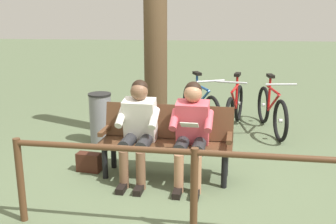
# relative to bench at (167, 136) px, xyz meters

# --- Properties ---
(ground_plane) EXTENTS (40.00, 40.00, 0.00)m
(ground_plane) POSITION_rel_bench_xyz_m (-0.13, 0.18, -0.51)
(ground_plane) COLOR #566647
(bench) EXTENTS (1.64, 0.62, 0.87)m
(bench) POSITION_rel_bench_xyz_m (0.00, 0.00, 0.00)
(bench) COLOR #51331E
(bench) RESTS_ON ground
(person_reading) EXTENTS (0.51, 0.79, 1.20)m
(person_reading) POSITION_rel_bench_xyz_m (-0.31, 0.19, 0.16)
(person_reading) COLOR #D84C59
(person_reading) RESTS_ON ground
(person_companion) EXTENTS (0.51, 0.79, 1.20)m
(person_companion) POSITION_rel_bench_xyz_m (0.33, 0.14, 0.16)
(person_companion) COLOR white
(person_companion) RESTS_ON ground
(handbag) EXTENTS (0.32, 0.19, 0.24)m
(handbag) POSITION_rel_bench_xyz_m (1.00, -0.01, -0.39)
(handbag) COLOR #3F1E14
(handbag) RESTS_ON ground
(tree_trunk) EXTENTS (0.35, 0.35, 3.83)m
(tree_trunk) POSITION_rel_bench_xyz_m (0.30, -1.35, 1.41)
(tree_trunk) COLOR #4C3823
(tree_trunk) RESTS_ON ground
(litter_bin) EXTENTS (0.34, 0.34, 0.78)m
(litter_bin) POSITION_rel_bench_xyz_m (1.12, -1.10, -0.12)
(litter_bin) COLOR slate
(litter_bin) RESTS_ON ground
(bicycle_green) EXTENTS (0.48, 1.67, 0.94)m
(bicycle_green) POSITION_rel_bench_xyz_m (-1.56, -1.94, -0.15)
(bicycle_green) COLOR black
(bicycle_green) RESTS_ON ground
(bicycle_red) EXTENTS (0.54, 1.65, 0.94)m
(bicycle_red) POSITION_rel_bench_xyz_m (-0.96, -2.03, -0.15)
(bicycle_red) COLOR black
(bicycle_red) RESTS_ON ground
(bicycle_purple) EXTENTS (0.74, 1.57, 0.94)m
(bicycle_purple) POSITION_rel_bench_xyz_m (-0.38, -2.09, -0.15)
(bicycle_purple) COLOR black
(bicycle_purple) RESTS_ON ground
(railing_fence) EXTENTS (3.41, 0.28, 0.85)m
(railing_fence) POSITION_rel_bench_xyz_m (-0.38, 1.35, 0.09)
(railing_fence) COLOR #51331E
(railing_fence) RESTS_ON ground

